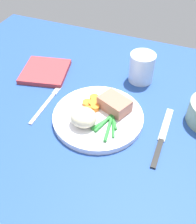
% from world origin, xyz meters
% --- Properties ---
extents(dining_table, '(1.20, 0.90, 0.02)m').
position_xyz_m(dining_table, '(0.00, 0.00, 0.01)').
color(dining_table, '#234793').
rests_on(dining_table, ground).
extents(dinner_plate, '(0.24, 0.24, 0.02)m').
position_xyz_m(dinner_plate, '(-0.02, -0.01, 0.03)').
color(dinner_plate, white).
rests_on(dinner_plate, dining_table).
extents(meat_portion, '(0.09, 0.08, 0.03)m').
position_xyz_m(meat_portion, '(0.01, 0.03, 0.05)').
color(meat_portion, '#A86B56').
rests_on(meat_portion, dinner_plate).
extents(mashed_potatoes, '(0.07, 0.06, 0.04)m').
position_xyz_m(mashed_potatoes, '(-0.04, -0.05, 0.06)').
color(mashed_potatoes, beige).
rests_on(mashed_potatoes, dinner_plate).
extents(carrot_slices, '(0.05, 0.08, 0.01)m').
position_xyz_m(carrot_slices, '(-0.05, 0.02, 0.04)').
color(carrot_slices, orange).
rests_on(carrot_slices, dinner_plate).
extents(green_beans, '(0.06, 0.10, 0.01)m').
position_xyz_m(green_beans, '(0.02, -0.03, 0.04)').
color(green_beans, '#2D8C38').
rests_on(green_beans, dinner_plate).
extents(fork, '(0.01, 0.17, 0.00)m').
position_xyz_m(fork, '(-0.18, -0.01, 0.02)').
color(fork, silver).
rests_on(fork, dining_table).
extents(knife, '(0.02, 0.20, 0.01)m').
position_xyz_m(knife, '(0.15, -0.01, 0.02)').
color(knife, black).
rests_on(knife, dining_table).
extents(water_glass, '(0.08, 0.08, 0.09)m').
position_xyz_m(water_glass, '(0.04, 0.20, 0.06)').
color(water_glass, silver).
rests_on(water_glass, dining_table).
extents(napkin, '(0.17, 0.17, 0.01)m').
position_xyz_m(napkin, '(-0.25, 0.12, 0.03)').
color(napkin, '#B2383D').
rests_on(napkin, dining_table).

